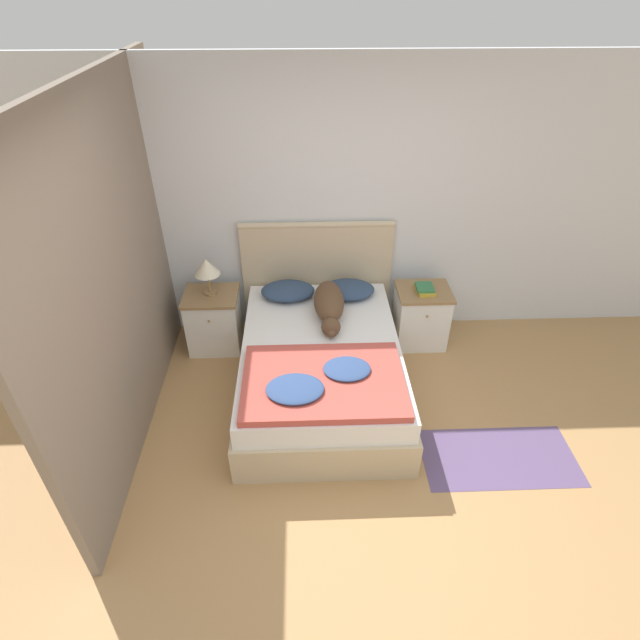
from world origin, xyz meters
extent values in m
plane|color=tan|center=(0.00, 0.00, 0.00)|extent=(16.00, 16.00, 0.00)
cube|color=silver|center=(0.00, 2.13, 1.27)|extent=(9.00, 0.06, 2.55)
cube|color=gray|center=(-1.56, 1.05, 1.27)|extent=(0.06, 3.10, 2.55)
cube|color=#C6B28E|center=(-0.12, 1.08, 0.17)|extent=(1.35, 1.90, 0.34)
cube|color=white|center=(-0.12, 1.08, 0.44)|extent=(1.29, 1.84, 0.20)
cube|color=#C6B28E|center=(-0.12, 2.06, 0.57)|extent=(1.43, 0.04, 1.14)
cylinder|color=#C6B28E|center=(-0.12, 2.06, 1.14)|extent=(1.43, 0.06, 0.06)
cube|color=white|center=(-1.11, 1.78, 0.28)|extent=(0.48, 0.40, 0.56)
cube|color=#937047|center=(-1.11, 1.78, 0.58)|extent=(0.50, 0.43, 0.03)
sphere|color=#937047|center=(-1.11, 1.57, 0.44)|extent=(0.02, 0.02, 0.02)
cube|color=white|center=(0.88, 1.78, 0.28)|extent=(0.48, 0.40, 0.56)
cube|color=#937047|center=(0.88, 1.78, 0.58)|extent=(0.50, 0.43, 0.03)
sphere|color=#937047|center=(0.88, 1.57, 0.44)|extent=(0.02, 0.02, 0.02)
ellipsoid|color=navy|center=(-0.40, 1.81, 0.60)|extent=(0.50, 0.36, 0.12)
ellipsoid|color=navy|center=(0.16, 1.81, 0.60)|extent=(0.50, 0.36, 0.12)
cube|color=#BC4C42|center=(-0.12, 0.59, 0.56)|extent=(1.19, 0.82, 0.06)
ellipsoid|color=#334C7F|center=(-0.33, 0.47, 0.61)|extent=(0.42, 0.33, 0.05)
ellipsoid|color=#334C7F|center=(0.06, 0.68, 0.61)|extent=(0.36, 0.29, 0.05)
ellipsoid|color=brown|center=(-0.03, 1.53, 0.65)|extent=(0.27, 0.58, 0.24)
sphere|color=brown|center=(-0.03, 1.20, 0.61)|extent=(0.16, 0.16, 0.16)
ellipsoid|color=brown|center=(-0.03, 1.13, 0.60)|extent=(0.07, 0.09, 0.07)
cone|color=brown|center=(-0.08, 1.22, 0.67)|extent=(0.05, 0.05, 0.06)
cone|color=brown|center=(0.01, 1.22, 0.67)|extent=(0.05, 0.05, 0.06)
ellipsoid|color=brown|center=(0.01, 1.77, 0.59)|extent=(0.17, 0.26, 0.09)
cube|color=gold|center=(0.88, 1.76, 0.61)|extent=(0.17, 0.23, 0.03)
cube|color=#337547|center=(0.87, 1.76, 0.63)|extent=(0.16, 0.18, 0.02)
cylinder|color=#9E7A4C|center=(-1.11, 1.80, 0.60)|extent=(0.11, 0.11, 0.02)
cylinder|color=#9E7A4C|center=(-1.11, 1.80, 0.70)|extent=(0.02, 0.02, 0.19)
cone|color=beige|center=(-1.11, 1.80, 0.87)|extent=(0.23, 0.23, 0.15)
cube|color=#604C75|center=(1.21, 0.31, 0.00)|extent=(1.17, 0.59, 0.00)
camera|label=1|loc=(-0.25, -2.13, 3.07)|focal=28.00mm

